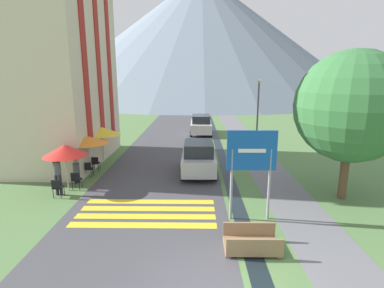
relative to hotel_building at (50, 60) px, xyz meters
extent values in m
plane|color=#517542|center=(9.39, 8.00, -6.27)|extent=(160.00, 160.00, 0.00)
cube|color=#424247|center=(6.89, 18.00, -6.26)|extent=(6.40, 60.00, 0.01)
cube|color=slate|center=(12.99, 18.00, -6.26)|extent=(2.20, 60.00, 0.01)
cube|color=black|center=(10.59, 18.00, -6.26)|extent=(0.60, 60.00, 0.00)
cube|color=yellow|center=(6.89, -8.63, -6.26)|extent=(5.44, 0.44, 0.01)
cube|color=yellow|center=(6.89, -7.93, -6.26)|extent=(5.44, 0.44, 0.01)
cube|color=yellow|center=(6.89, -7.23, -6.26)|extent=(5.44, 0.44, 0.01)
cube|color=yellow|center=(6.89, -6.53, -6.26)|extent=(5.44, 0.44, 0.01)
cone|color=slate|center=(10.07, 63.49, 9.04)|extent=(81.65, 81.65, 30.61)
cube|color=beige|center=(-0.01, 0.00, -0.44)|extent=(5.86, 8.33, 11.66)
cube|color=maroon|center=(2.95, -2.29, -0.44)|extent=(0.06, 0.70, 8.74)
cube|color=maroon|center=(2.95, 0.00, -0.44)|extent=(0.06, 0.70, 8.74)
cube|color=maroon|center=(2.95, 2.29, -0.44)|extent=(0.06, 0.70, 8.74)
cylinder|color=gray|center=(10.17, -8.02, -4.90)|extent=(0.10, 0.10, 2.73)
cylinder|color=gray|center=(11.58, -8.02, -4.90)|extent=(0.10, 0.10, 2.73)
cube|color=#1451AD|center=(10.87, -8.04, -3.59)|extent=(1.82, 0.05, 1.48)
cube|color=white|center=(10.87, -8.07, -3.59)|extent=(1.00, 0.02, 0.14)
cube|color=#846647|center=(10.59, -10.12, -6.13)|extent=(1.70, 1.10, 0.12)
cube|color=#846647|center=(10.59, -10.63, -5.84)|extent=(1.70, 0.08, 0.45)
cube|color=#846647|center=(10.59, -9.61, -5.84)|extent=(1.70, 0.08, 0.45)
cube|color=#846647|center=(9.82, -10.12, -6.23)|extent=(0.16, 0.99, 0.08)
cube|color=#846647|center=(11.36, -10.12, -6.23)|extent=(0.16, 0.99, 0.08)
cube|color=#B2B2B7|center=(8.99, -2.52, -5.55)|extent=(1.81, 3.94, 0.84)
cube|color=#23282D|center=(8.99, -2.72, -4.79)|extent=(1.54, 2.17, 0.68)
cylinder|color=black|center=(8.13, -1.30, -5.97)|extent=(0.18, 0.60, 0.60)
cylinder|color=black|center=(9.86, -1.30, -5.97)|extent=(0.18, 0.60, 0.60)
cylinder|color=black|center=(8.13, -3.75, -5.97)|extent=(0.18, 0.60, 0.60)
cylinder|color=black|center=(9.86, -3.75, -5.97)|extent=(0.18, 0.60, 0.60)
cube|color=silver|center=(9.29, 9.11, -5.55)|extent=(1.88, 4.34, 0.84)
cube|color=#23282D|center=(9.29, 8.90, -4.79)|extent=(1.60, 2.39, 0.68)
cylinder|color=black|center=(8.39, 10.46, -5.97)|extent=(0.18, 0.60, 0.60)
cylinder|color=black|center=(10.19, 10.46, -5.97)|extent=(0.18, 0.60, 0.60)
cylinder|color=black|center=(8.39, 7.77, -5.97)|extent=(0.18, 0.60, 0.60)
cylinder|color=black|center=(10.19, 7.77, -5.97)|extent=(0.18, 0.60, 0.60)
cube|color=black|center=(3.07, -3.26, -5.82)|extent=(0.40, 0.40, 0.04)
cube|color=black|center=(3.07, -3.44, -5.62)|extent=(0.40, 0.04, 0.40)
cylinder|color=black|center=(2.90, -3.09, -6.04)|extent=(0.03, 0.03, 0.45)
cylinder|color=black|center=(3.24, -3.09, -6.04)|extent=(0.03, 0.03, 0.45)
cylinder|color=black|center=(2.90, -3.43, -6.04)|extent=(0.03, 0.03, 0.45)
cylinder|color=black|center=(3.24, -3.43, -6.04)|extent=(0.03, 0.03, 0.45)
cube|color=black|center=(3.11, -5.00, -5.82)|extent=(0.40, 0.40, 0.04)
cube|color=black|center=(3.11, -5.18, -5.62)|extent=(0.40, 0.04, 0.40)
cylinder|color=black|center=(2.94, -4.83, -6.04)|extent=(0.03, 0.03, 0.45)
cylinder|color=black|center=(3.28, -4.83, -6.04)|extent=(0.03, 0.03, 0.45)
cylinder|color=black|center=(2.94, -5.17, -6.04)|extent=(0.03, 0.03, 0.45)
cylinder|color=black|center=(3.28, -5.17, -6.04)|extent=(0.03, 0.03, 0.45)
cube|color=black|center=(3.11, -2.19, -5.82)|extent=(0.40, 0.40, 0.04)
cube|color=black|center=(3.11, -2.37, -5.62)|extent=(0.40, 0.04, 0.40)
cylinder|color=black|center=(2.94, -2.02, -6.04)|extent=(0.03, 0.03, 0.45)
cylinder|color=black|center=(3.28, -2.02, -6.04)|extent=(0.03, 0.03, 0.45)
cylinder|color=black|center=(2.94, -2.36, -6.04)|extent=(0.03, 0.03, 0.45)
cylinder|color=black|center=(3.28, -2.36, -6.04)|extent=(0.03, 0.03, 0.45)
cube|color=black|center=(2.68, -6.04, -5.82)|extent=(0.40, 0.40, 0.04)
cube|color=black|center=(2.68, -6.22, -5.62)|extent=(0.40, 0.04, 0.40)
cylinder|color=black|center=(2.51, -5.87, -6.04)|extent=(0.03, 0.03, 0.45)
cylinder|color=black|center=(2.85, -5.87, -6.04)|extent=(0.03, 0.03, 0.45)
cylinder|color=black|center=(2.51, -6.21, -6.04)|extent=(0.03, 0.03, 0.45)
cylinder|color=black|center=(2.85, -6.21, -6.04)|extent=(0.03, 0.03, 0.45)
cylinder|color=#B7B2A8|center=(2.79, -5.25, -5.23)|extent=(0.06, 0.06, 2.07)
cone|color=red|center=(2.79, -5.25, -4.29)|extent=(2.00, 2.00, 0.53)
cylinder|color=#B7B2A8|center=(3.04, -2.99, -5.22)|extent=(0.06, 0.06, 2.09)
cone|color=orange|center=(3.04, -2.99, -4.28)|extent=(2.20, 2.20, 0.39)
cylinder|color=#B7B2A8|center=(3.02, -0.44, -5.21)|extent=(0.06, 0.06, 2.10)
cone|color=yellow|center=(3.02, -0.44, -4.26)|extent=(2.28, 2.28, 0.48)
cylinder|color=#282833|center=(2.51, -5.81, -5.77)|extent=(0.14, 0.14, 1.00)
cylinder|color=#282833|center=(2.69, -5.81, -5.77)|extent=(0.14, 0.14, 1.00)
cylinder|color=#4C4C56|center=(2.60, -5.81, -4.98)|extent=(0.32, 0.32, 0.57)
sphere|color=beige|center=(2.60, -5.81, -4.60)|extent=(0.22, 0.22, 0.22)
cylinder|color=#282833|center=(2.72, -4.24, -6.04)|extent=(0.14, 0.14, 0.46)
cylinder|color=#282833|center=(2.90, -4.24, -6.04)|extent=(0.14, 0.14, 0.46)
cylinder|color=#4C4C56|center=(2.81, -4.24, -5.52)|extent=(0.32, 0.32, 0.57)
sphere|color=#9E755B|center=(2.81, -4.24, -5.13)|extent=(0.22, 0.22, 0.22)
cylinder|color=#515156|center=(13.21, 2.66, -3.83)|extent=(0.12, 0.12, 4.87)
sphere|color=silver|center=(13.21, 2.66, -1.27)|extent=(0.28, 0.28, 0.28)
cylinder|color=brown|center=(15.35, -5.97, -5.23)|extent=(0.36, 0.36, 2.07)
sphere|color=#336B38|center=(15.35, -5.97, -2.19)|extent=(4.70, 4.70, 4.70)
camera|label=1|loc=(8.86, -18.57, -0.97)|focal=28.00mm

